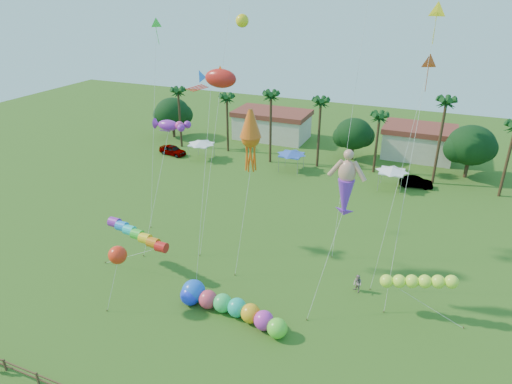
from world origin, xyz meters
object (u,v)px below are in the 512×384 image
at_px(caterpillar_inflatable, 229,306).
at_px(blue_ball, 190,295).
at_px(spectator_b, 357,284).
at_px(car_b, 416,182).
at_px(car_a, 173,150).

bearing_deg(caterpillar_inflatable, blue_ball, -172.30).
bearing_deg(blue_ball, spectator_b, 29.43).
bearing_deg(car_b, blue_ball, 147.28).
bearing_deg(blue_ball, car_a, 124.70).
xyz_separation_m(car_a, blue_ball, (21.25, -30.68, 0.09)).
bearing_deg(car_a, car_b, -78.02).
bearing_deg(car_a, blue_ball, -136.18).
relative_size(spectator_b, caterpillar_inflatable, 0.17).
height_order(spectator_b, blue_ball, blue_ball).
distance_m(car_a, car_b, 36.26).
height_order(car_a, car_b, car_a).
bearing_deg(caterpillar_inflatable, car_b, 78.57).
relative_size(car_a, blue_ball, 2.63).
distance_m(car_a, spectator_b, 41.17).
xyz_separation_m(car_a, caterpillar_inflatable, (24.84, -30.69, 0.08)).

